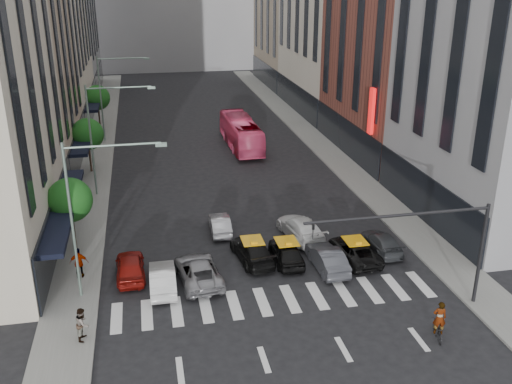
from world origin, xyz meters
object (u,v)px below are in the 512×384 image
streetlamp_near (88,200)px  car_red (130,266)px  taxi_center (286,252)px  taxi_left (252,251)px  pedestrian_near (83,324)px  car_white_front (163,278)px  streetlamp_mid (102,125)px  bus (241,133)px  motorcycle (438,330)px  streetlamp_far (109,87)px  pedestrian_far (79,263)px

streetlamp_near → car_red: streetlamp_near is taller
car_red → taxi_center: 9.70m
streetlamp_near → taxi_center: size_ratio=2.15×
taxi_left → streetlamp_near: bearing=7.3°
pedestrian_near → car_white_front: bearing=-34.3°
streetlamp_mid → taxi_left: (9.44, -13.57, -5.21)m
bus → car_white_front: bearing=69.5°
car_white_front → pedestrian_near: bearing=46.8°
streetlamp_near → car_white_front: size_ratio=2.13×
taxi_left → bus: 25.10m
streetlamp_mid → motorcycle: (17.01, -23.53, -5.46)m
streetlamp_mid → pedestrian_near: streetlamp_mid is taller
car_red → taxi_left: 7.66m
streetlamp_mid → motorcycle: size_ratio=5.30×
car_red → taxi_left: bearing=-177.3°
streetlamp_mid → taxi_center: streetlamp_mid is taller
car_white_front → taxi_left: 6.27m
streetlamp_mid → bus: 17.82m
car_white_front → bus: bus is taller
car_white_front → taxi_center: 8.06m
car_red → taxi_center: size_ratio=1.01×
streetlamp_far → motorcycle: 43.38m
streetlamp_near → bus: size_ratio=0.80×
car_red → taxi_left: car_red is taller
streetlamp_near → bus: 30.54m
streetlamp_mid → taxi_left: 17.34m
car_white_front → taxi_left: size_ratio=0.88×
streetlamp_near → motorcycle: 19.39m
streetlamp_mid → pedestrian_far: streetlamp_mid is taller
streetlamp_far → pedestrian_far: streetlamp_far is taller
car_red → pedestrian_far: 3.00m
streetlamp_near → pedestrian_far: 5.39m
bus → streetlamp_mid: bearing=39.2°
taxi_center → bus: bus is taller
bus → pedestrian_far: bearing=59.0°
pedestrian_near → pedestrian_far: pedestrian_far is taller
streetlamp_far → car_red: size_ratio=2.13×
taxi_center → pedestrian_far: (-12.66, 0.36, 0.39)m
taxi_center → pedestrian_near: 13.43m
taxi_left → taxi_center: 2.16m
bus → taxi_left: bearing=80.2°
streetlamp_far → motorcycle: (17.01, -39.53, -5.46)m
streetlamp_mid → taxi_left: streetlamp_mid is taller
motorcycle → streetlamp_near: bearing=-8.8°
streetlamp_far → car_red: (1.81, -30.17, -5.18)m
streetlamp_far → car_red: streetlamp_far is taller
taxi_left → bus: bearing=-105.6°
streetlamp_near → pedestrian_near: 6.50m
streetlamp_mid → pedestrian_far: bearing=-94.7°
car_red → car_white_front: size_ratio=1.00×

